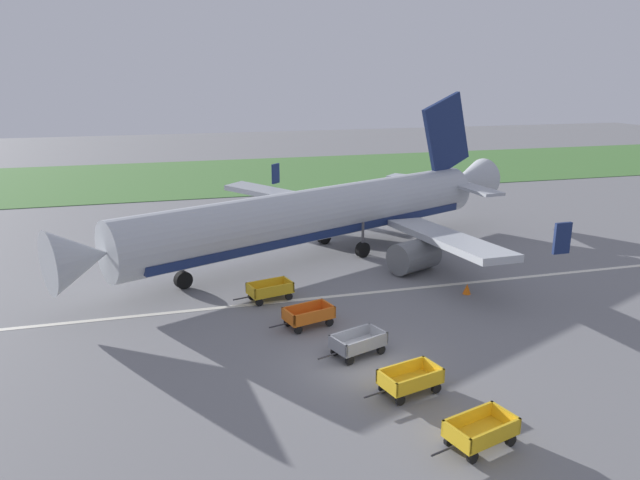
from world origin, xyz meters
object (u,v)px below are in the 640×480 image
baggage_cart_nearest (481,431)px  baggage_cart_third_in_row (358,343)px  traffic_cone_near_plane (467,289)px  airplane (328,213)px  baggage_cart_fourth_in_row (308,315)px  baggage_cart_far_end (270,290)px  baggage_cart_second_in_row (410,380)px

baggage_cart_nearest → baggage_cart_third_in_row: bearing=103.6°
traffic_cone_near_plane → baggage_cart_third_in_row: bearing=-146.8°
airplane → traffic_cone_near_plane: (5.85, -10.08, -2.73)m
traffic_cone_near_plane → baggage_cart_fourth_in_row: bearing=-168.9°
baggage_cart_far_end → baggage_cart_second_in_row: bearing=-72.7°
baggage_cart_nearest → traffic_cone_near_plane: bearing=62.9°
baggage_cart_second_in_row → baggage_cart_third_in_row: 3.95m
baggage_cart_third_in_row → baggage_cart_nearest: bearing=-76.4°
baggage_cart_nearest → baggage_cart_second_in_row: (-0.94, 4.04, 0.00)m
baggage_cart_third_in_row → baggage_cart_fourth_in_row: 4.06m
baggage_cart_nearest → baggage_cart_far_end: 16.52m
baggage_cart_fourth_in_row → traffic_cone_near_plane: 10.57m
baggage_cart_fourth_in_row → traffic_cone_near_plane: (10.36, 2.04, -0.28)m
baggage_cart_fourth_in_row → baggage_cart_far_end: (-1.26, 4.20, 0.00)m
baggage_cart_third_in_row → traffic_cone_near_plane: (8.91, 5.83, -0.28)m
baggage_cart_second_in_row → baggage_cart_nearest: bearing=-76.8°
baggage_cart_third_in_row → baggage_cart_far_end: bearing=108.8°
baggage_cart_far_end → baggage_cart_fourth_in_row: bearing=-73.2°
airplane → baggage_cart_fourth_in_row: (-4.51, -12.12, -2.45)m
baggage_cart_nearest → traffic_cone_near_plane: size_ratio=5.61×
baggage_cart_third_in_row → baggage_cart_far_end: same height
baggage_cart_second_in_row → baggage_cart_far_end: bearing=107.3°
baggage_cart_second_in_row → baggage_cart_fourth_in_row: bearing=107.6°
baggage_cart_second_in_row → baggage_cart_far_end: same height
baggage_cart_second_in_row → traffic_cone_near_plane: size_ratio=5.62×
baggage_cart_nearest → traffic_cone_near_plane: (7.01, 13.69, -0.28)m
baggage_cart_nearest → baggage_cart_fourth_in_row: (-3.36, 11.65, 0.00)m
baggage_cart_third_in_row → traffic_cone_near_plane: baggage_cart_third_in_row is taller
airplane → baggage_cart_far_end: bearing=-126.1°
baggage_cart_fourth_in_row → baggage_cart_far_end: 4.39m
airplane → baggage_cart_third_in_row: size_ratio=9.97×
baggage_cart_nearest → baggage_cart_third_in_row: (-1.91, 7.86, 0.00)m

